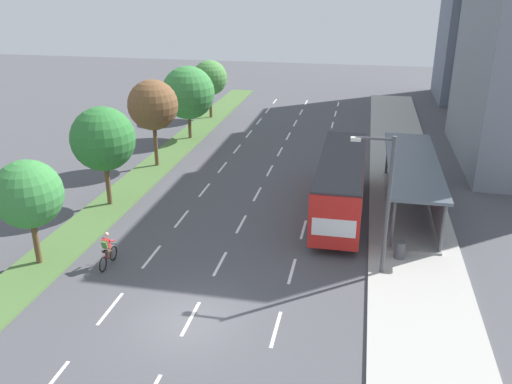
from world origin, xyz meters
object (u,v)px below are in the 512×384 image
(median_tree_fourth, at_px, (188,93))
(streetlight, at_px, (385,197))
(median_tree_fifth, at_px, (210,78))
(median_tree_third, at_px, (153,105))
(bus_shelter, at_px, (416,180))
(cyclist, at_px, (107,251))
(bus, at_px, (341,179))
(trash_bin, at_px, (400,250))
(median_tree_second, at_px, (103,139))
(median_tree_nearest, at_px, (28,194))

(median_tree_fourth, height_order, streetlight, streetlight)
(median_tree_fifth, bearing_deg, median_tree_third, -89.50)
(bus_shelter, distance_m, streetlight, 8.48)
(bus_shelter, height_order, median_tree_fourth, median_tree_fourth)
(bus_shelter, xyz_separation_m, cyclist, (-14.70, -9.72, -1.08))
(bus, bearing_deg, median_tree_fifth, 123.88)
(median_tree_third, xyz_separation_m, trash_bin, (16.65, -10.78, -3.95))
(median_tree_second, height_order, streetlight, streetlight)
(median_tree_third, relative_size, median_tree_fourth, 1.03)
(median_tree_nearest, height_order, trash_bin, median_tree_nearest)
(median_tree_nearest, bearing_deg, median_tree_third, 88.93)
(median_tree_nearest, relative_size, median_tree_second, 0.86)
(cyclist, bearing_deg, median_tree_second, 115.27)
(bus, xyz_separation_m, trash_bin, (3.20, -5.18, -1.49))
(cyclist, relative_size, median_tree_nearest, 0.36)
(bus_shelter, height_order, streetlight, streetlight)
(median_tree_fifth, bearing_deg, median_tree_nearest, -90.28)
(bus_shelter, xyz_separation_m, median_tree_fourth, (-17.60, 11.68, 2.09))
(bus, bearing_deg, bus_shelter, 16.08)
(median_tree_second, xyz_separation_m, median_tree_fifth, (0.03, 21.95, -0.24))
(bus, relative_size, streetlight, 1.74)
(bus, bearing_deg, streetlight, -72.12)
(streetlight, distance_m, trash_bin, 3.80)
(median_tree_fourth, bearing_deg, median_tree_second, -91.15)
(median_tree_nearest, height_order, median_tree_second, median_tree_second)
(streetlight, bearing_deg, median_tree_third, 141.75)
(streetlight, xyz_separation_m, trash_bin, (1.03, 1.54, -3.31))
(median_tree_nearest, height_order, median_tree_fifth, median_tree_fifth)
(median_tree_fourth, height_order, trash_bin, median_tree_fourth)
(median_tree_third, distance_m, streetlight, 19.90)
(median_tree_nearest, bearing_deg, bus, 33.37)
(median_tree_nearest, xyz_separation_m, streetlight, (15.89, 2.32, 0.25))
(bus_shelter, height_order, median_tree_third, median_tree_third)
(bus, xyz_separation_m, median_tree_fifth, (-13.58, 20.23, 1.86))
(bus_shelter, xyz_separation_m, median_tree_fifth, (-17.86, 18.99, 2.06))
(median_tree_third, height_order, median_tree_fifth, median_tree_third)
(cyclist, distance_m, median_tree_fourth, 21.82)
(median_tree_fourth, bearing_deg, streetlight, -51.73)
(cyclist, height_order, median_tree_third, median_tree_third)
(bus, relative_size, median_tree_third, 1.82)
(median_tree_fifth, distance_m, trash_bin, 30.63)
(median_tree_fifth, distance_m, streetlight, 31.21)
(trash_bin, bearing_deg, cyclist, -166.38)
(bus, height_order, median_tree_fifth, median_tree_fifth)
(median_tree_fourth, xyz_separation_m, trash_bin, (16.52, -18.09, -3.38))
(bus_shelter, relative_size, median_tree_fourth, 1.99)
(bus_shelter, bearing_deg, median_tree_fifth, 133.24)
(bus, xyz_separation_m, median_tree_third, (-13.45, 5.59, 2.46))
(bus, distance_m, cyclist, 13.50)
(cyclist, bearing_deg, bus_shelter, 33.46)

